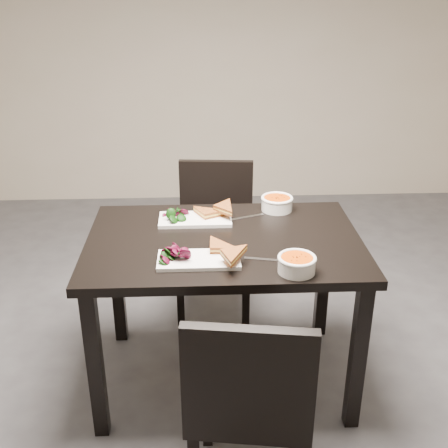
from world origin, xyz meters
The scene contains 14 objects.
ground centered at (0.00, 0.00, 0.00)m, with size 5.00×5.00×0.00m, color #47474C.
table centered at (0.09, 0.09, 0.65)m, with size 1.20×0.80×0.75m.
chair_near centered at (0.15, -0.61, 0.48)m, with size 0.48×0.48×0.85m.
chair_far centered at (0.08, 0.78, 0.48)m, with size 0.45×0.45×0.85m.
plate_near centered at (-0.02, -0.11, 0.76)m, with size 0.33×0.17×0.02m, color white.
sandwich_near centered at (0.05, -0.10, 0.79)m, with size 0.17×0.12×0.05m, color #AD5D24, non-canonical shape.
salad_near centered at (-0.12, -0.11, 0.79)m, with size 0.10×0.09×0.05m, color black, non-canonical shape.
soup_bowl_near centered at (0.36, -0.21, 0.79)m, with size 0.15×0.15×0.07m.
cutlery_near centered at (0.25, -0.11, 0.75)m, with size 0.18×0.02×0.00m, color silver.
plate_far centered at (-0.03, 0.29, 0.76)m, with size 0.34×0.17×0.02m, color white.
sandwich_far centered at (0.03, 0.27, 0.79)m, with size 0.17×0.13×0.05m, color #AD5D24, non-canonical shape.
salad_far centered at (-0.13, 0.29, 0.79)m, with size 0.11×0.09×0.05m, color black, non-canonical shape.
soup_bowl_far centered at (0.37, 0.40, 0.79)m, with size 0.16×0.16×0.07m.
cutlery_far centered at (0.21, 0.32, 0.75)m, with size 0.18×0.02×0.00m, color silver.
Camera 1 is at (-0.01, -2.07, 1.80)m, focal length 44.17 mm.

